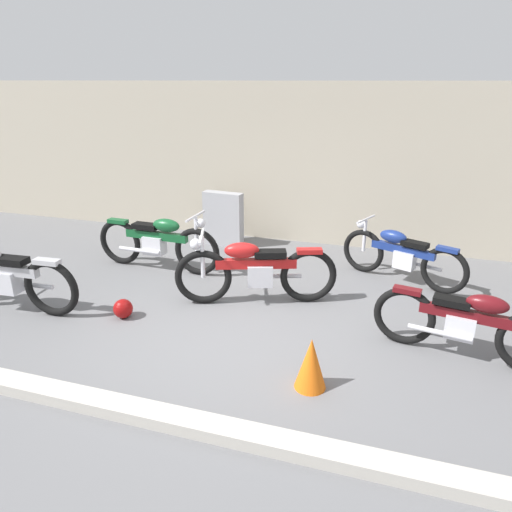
{
  "coord_description": "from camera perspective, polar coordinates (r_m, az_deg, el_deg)",
  "views": [
    {
      "loc": [
        1.72,
        -4.75,
        2.89
      ],
      "look_at": [
        -0.12,
        1.16,
        0.55
      ],
      "focal_mm": 32.7,
      "sensor_mm": 36.0,
      "label": 1
    }
  ],
  "objects": [
    {
      "name": "stone_marker",
      "position": [
        8.6,
        -4.02,
        4.51
      ],
      "size": [
        0.76,
        0.27,
        1.0
      ],
      "primitive_type": "cube",
      "rotation": [
        0.0,
        0.0,
        -0.09
      ],
      "color": "#9E9EA3",
      "rests_on": "ground_plane"
    },
    {
      "name": "curb_strip",
      "position": [
        4.47,
        -10.25,
        -19.05
      ],
      "size": [
        18.0,
        0.24,
        0.12
      ],
      "primitive_type": "cube",
      "color": "#B7B2A8",
      "rests_on": "ground_plane"
    },
    {
      "name": "building_wall",
      "position": [
        8.75,
        5.81,
        11.08
      ],
      "size": [
        18.0,
        0.3,
        2.89
      ],
      "primitive_type": "cube",
      "color": "#B2A893",
      "rests_on": "ground_plane"
    },
    {
      "name": "motorcycle_red",
      "position": [
        6.32,
        -0.16,
        -1.77
      ],
      "size": [
        2.12,
        0.94,
        0.99
      ],
      "rotation": [
        0.0,
        0.0,
        3.48
      ],
      "color": "black",
      "rests_on": "ground_plane"
    },
    {
      "name": "motorcycle_blue",
      "position": [
        7.34,
        17.34,
        0.12
      ],
      "size": [
        1.86,
        0.93,
        0.89
      ],
      "rotation": [
        0.0,
        0.0,
        2.74
      ],
      "color": "black",
      "rests_on": "ground_plane"
    },
    {
      "name": "motorcycle_maroon",
      "position": [
        5.59,
        24.45,
        -7.47
      ],
      "size": [
        1.97,
        0.61,
        0.89
      ],
      "rotation": [
        0.0,
        0.0,
        -0.18
      ],
      "color": "black",
      "rests_on": "ground_plane"
    },
    {
      "name": "ground_plane",
      "position": [
        5.82,
        -2.3,
        -9.09
      ],
      "size": [
        40.0,
        40.0,
        0.0
      ],
      "primitive_type": "plane",
      "color": "slate"
    },
    {
      "name": "traffic_cone",
      "position": [
        4.75,
        6.74,
        -12.91
      ],
      "size": [
        0.32,
        0.32,
        0.55
      ],
      "primitive_type": "cone",
      "color": "orange",
      "rests_on": "ground_plane"
    },
    {
      "name": "motorcycle_green",
      "position": [
        7.62,
        -11.9,
        1.74
      ],
      "size": [
        2.18,
        0.61,
        0.98
      ],
      "rotation": [
        0.0,
        0.0,
        -0.04
      ],
      "color": "black",
      "rests_on": "ground_plane"
    },
    {
      "name": "motorcycle_silver",
      "position": [
        6.98,
        -28.73,
        -2.18
      ],
      "size": [
        2.23,
        0.62,
        1.0
      ],
      "rotation": [
        0.0,
        0.0,
        3.2
      ],
      "color": "black",
      "rests_on": "ground_plane"
    },
    {
      "name": "helmet",
      "position": [
        6.3,
        -15.95,
        -6.21
      ],
      "size": [
        0.25,
        0.25,
        0.25
      ],
      "primitive_type": "sphere",
      "color": "maroon",
      "rests_on": "ground_plane"
    }
  ]
}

